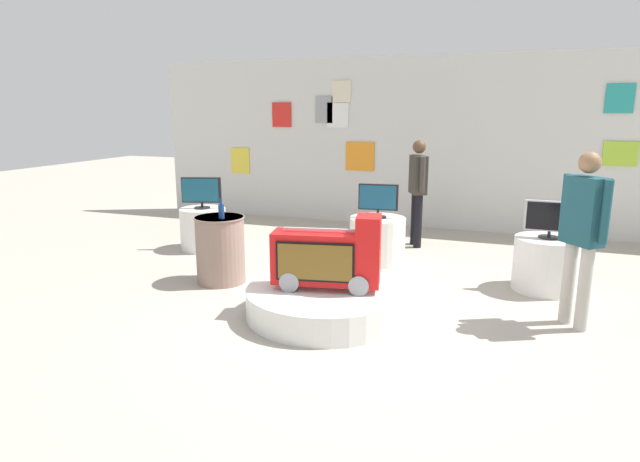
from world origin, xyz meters
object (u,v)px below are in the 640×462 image
Objects in this scene: main_display_pedestal at (326,302)px; bottle_on_side_table at (221,211)px; side_table_round at (220,249)px; display_pedestal_center_rear at (546,264)px; tv_on_center_rear at (550,219)px; display_pedestal_left_rear at (377,240)px; tv_on_right_rear at (201,192)px; novelty_firetruck_tv at (328,259)px; tv_on_left_rear at (378,199)px; display_pedestal_right_rear at (203,229)px; shopper_browsing_near_truck at (583,227)px; shopper_browsing_rear at (418,185)px.

main_display_pedestal is 1.75m from bottle_on_side_table.
bottle_on_side_table reaches higher than side_table_round.
display_pedestal_center_rear is 1.31× the size of tv_on_center_rear.
display_pedestal_left_rear is 2.72m from tv_on_right_rear.
side_table_round is at bearing -164.59° from display_pedestal_center_rear.
main_display_pedestal is at bearing 173.47° from novelty_firetruck_tv.
side_table_round is at bearing 159.51° from novelty_firetruck_tv.
main_display_pedestal is 7.03× the size of bottle_on_side_table.
tv_on_left_rear is 0.94× the size of tv_on_right_rear.
tv_on_left_rear is 2.20m from tv_on_center_rear.
novelty_firetruck_tv is (0.02, -0.00, 0.46)m from main_display_pedestal.
tv_on_left_rear is 2.19m from bottle_on_side_table.
tv_on_right_rear is (-4.79, 0.28, 0.02)m from tv_on_center_rear.
display_pedestal_left_rear is 1.33× the size of tv_on_right_rear.
tv_on_right_rear is 2.46× the size of bottle_on_side_table.
bottle_on_side_table is (-3.65, -1.11, 0.60)m from display_pedestal_center_rear.
display_pedestal_right_rear is 0.40× the size of shopper_browsing_near_truck.
bottle_on_side_table reaches higher than display_pedestal_left_rear.
display_pedestal_left_rear is 0.94× the size of side_table_round.
tv_on_left_rear is at bearing 43.71° from side_table_round.
shopper_browsing_rear reaches higher than tv_on_left_rear.
main_display_pedestal is 0.97× the size of shopper_browsing_near_truck.
main_display_pedestal is 1.45× the size of novelty_firetruck_tv.
tv_on_left_rear is 0.32× the size of shopper_browsing_near_truck.
tv_on_center_rear is 3.81m from bottle_on_side_table.
tv_on_left_rear is at bearing 89.61° from main_display_pedestal.
tv_on_right_rear reaches higher than display_pedestal_left_rear.
display_pedestal_left_rear is 2.27m from tv_on_center_rear.
display_pedestal_right_rear is (-2.65, 1.91, -0.29)m from novelty_firetruck_tv.
display_pedestal_center_rear is 3.86m from bottle_on_side_table.
main_display_pedestal is 1.01× the size of shopper_browsing_rear.
tv_on_center_rear is 2.39m from shopper_browsing_rear.
shopper_browsing_near_truck reaches higher than bottle_on_side_table.
side_table_round is at bearing -51.02° from display_pedestal_right_rear.
bottle_on_side_table is (1.14, -1.39, 0.03)m from tv_on_right_rear.
display_pedestal_left_rear is 2.28m from bottle_on_side_table.
tv_on_left_rear reaches higher than tv_on_center_rear.
bottle_on_side_table is at bearing 161.23° from novelty_firetruck_tv.
bottle_on_side_table is at bearing 161.05° from main_display_pedestal.
novelty_firetruck_tv is 2.70m from display_pedestal_center_rear.
novelty_firetruck_tv is 1.71m from side_table_round.
novelty_firetruck_tv is at bearing -89.79° from display_pedestal_left_rear.
shopper_browsing_rear reaches higher than novelty_firetruck_tv.
tv_on_left_rear is (-0.00, -0.00, 0.57)m from display_pedestal_left_rear.
novelty_firetruck_tv is 0.66× the size of shopper_browsing_near_truck.
tv_on_right_rear is at bearing -175.49° from tv_on_left_rear.
main_display_pedestal is 2.40× the size of display_pedestal_right_rear.
tv_on_center_rear is 2.42× the size of bottle_on_side_table.
tv_on_left_rear is 2.83m from shopper_browsing_near_truck.
shopper_browsing_rear reaches higher than display_pedestal_center_rear.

